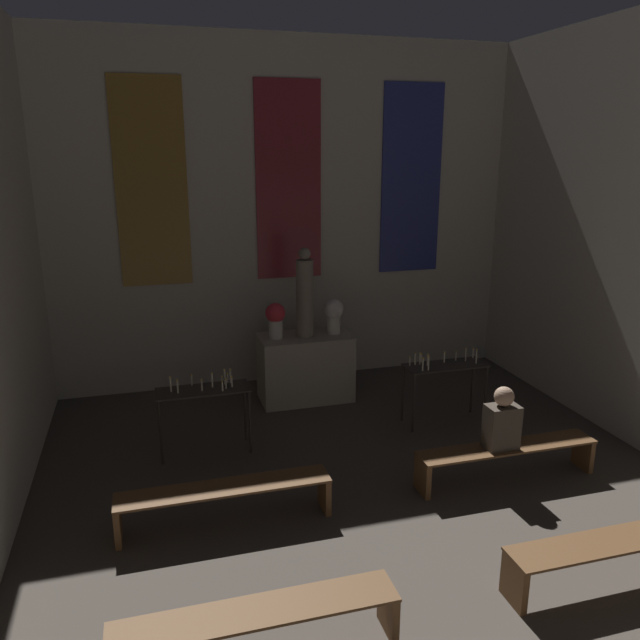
{
  "coord_description": "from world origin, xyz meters",
  "views": [
    {
      "loc": [
        -2.17,
        1.19,
        3.65
      ],
      "look_at": [
        0.0,
        8.83,
        1.44
      ],
      "focal_mm": 35.0,
      "sensor_mm": 36.0,
      "label": 1
    }
  ],
  "objects": [
    {
      "name": "wall_back",
      "position": [
        0.0,
        10.65,
        2.65
      ],
      "size": [
        7.41,
        0.16,
        5.24
      ],
      "color": "beige",
      "rests_on": "ground_plane"
    },
    {
      "name": "altar",
      "position": [
        0.0,
        9.63,
        0.49
      ],
      "size": [
        1.35,
        0.72,
        0.99
      ],
      "color": "#ADA38E",
      "rests_on": "ground_plane"
    },
    {
      "name": "statue",
      "position": [
        0.0,
        9.63,
        1.59
      ],
      "size": [
        0.25,
        0.25,
        1.3
      ],
      "color": "gray",
      "rests_on": "altar"
    },
    {
      "name": "flower_vase_left",
      "position": [
        -0.44,
        9.63,
        1.29
      ],
      "size": [
        0.29,
        0.29,
        0.52
      ],
      "color": "beige",
      "rests_on": "altar"
    },
    {
      "name": "flower_vase_right",
      "position": [
        0.44,
        9.63,
        1.29
      ],
      "size": [
        0.29,
        0.29,
        0.52
      ],
      "color": "beige",
      "rests_on": "altar"
    },
    {
      "name": "candle_rack_left",
      "position": [
        -1.61,
        8.33,
        0.7
      ],
      "size": [
        1.12,
        0.42,
        1.02
      ],
      "color": "#332D28",
      "rests_on": "ground_plane"
    },
    {
      "name": "candle_rack_right",
      "position": [
        1.61,
        8.33,
        0.7
      ],
      "size": [
        1.12,
        0.42,
        1.03
      ],
      "color": "#332D28",
      "rests_on": "ground_plane"
    },
    {
      "name": "pew_third_left",
      "position": [
        -1.58,
        4.94,
        0.31
      ],
      "size": [
        2.11,
        0.36,
        0.42
      ],
      "color": "brown",
      "rests_on": "ground_plane"
    },
    {
      "name": "pew_third_right",
      "position": [
        1.58,
        4.94,
        0.31
      ],
      "size": [
        2.11,
        0.36,
        0.42
      ],
      "color": "brown",
      "rests_on": "ground_plane"
    },
    {
      "name": "pew_back_left",
      "position": [
        -1.58,
        6.71,
        0.31
      ],
      "size": [
        2.11,
        0.36,
        0.42
      ],
      "color": "brown",
      "rests_on": "ground_plane"
    },
    {
      "name": "pew_back_right",
      "position": [
        1.58,
        6.71,
        0.31
      ],
      "size": [
        2.11,
        0.36,
        0.42
      ],
      "color": "brown",
      "rests_on": "ground_plane"
    },
    {
      "name": "person_seated",
      "position": [
        1.49,
        6.71,
        0.74
      ],
      "size": [
        0.36,
        0.24,
        0.72
      ],
      "color": "#4C4238",
      "rests_on": "pew_back_right"
    }
  ]
}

